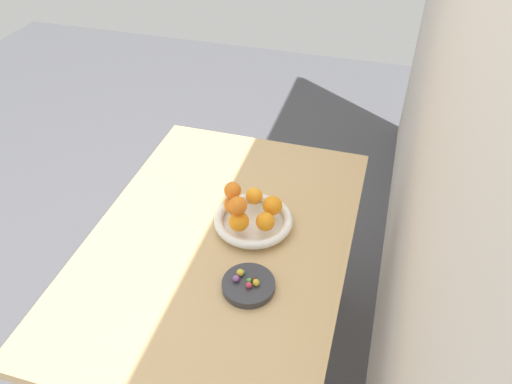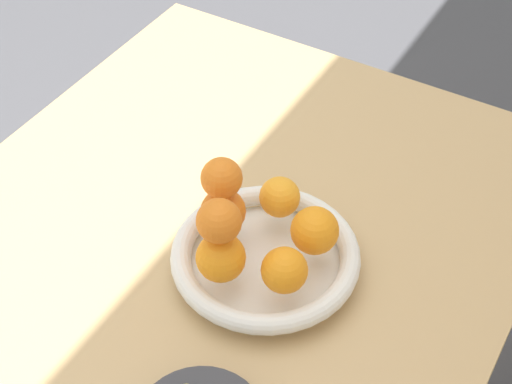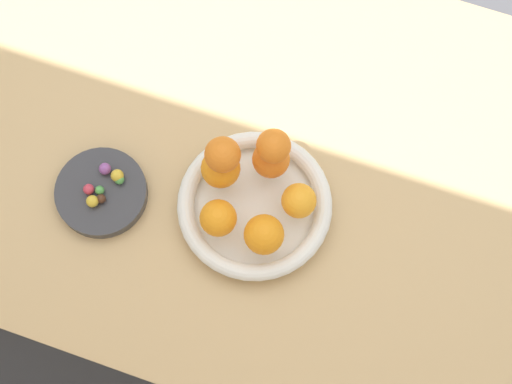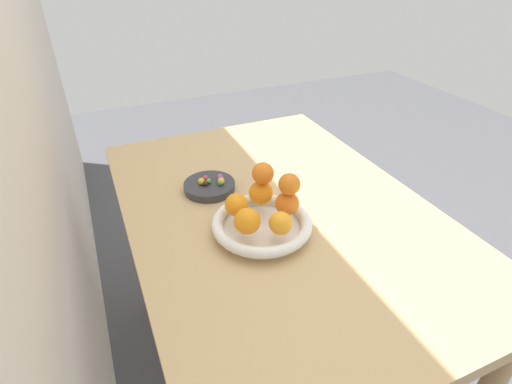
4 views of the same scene
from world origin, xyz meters
The scene contains 19 objects.
ground_plane centered at (0.00, 0.00, 0.00)m, with size 6.00×6.00×0.00m, color #4C4C51.
wall_back centered at (0.00, 0.55, 1.25)m, with size 4.00×0.05×2.50m, color beige.
dining_table centered at (0.00, 0.00, 0.65)m, with size 1.10×0.76×0.74m.
fruit_bowl centered at (-0.08, 0.08, 0.76)m, with size 0.24×0.24×0.04m.
candy_dish centered at (0.15, 0.14, 0.75)m, with size 0.14×0.14×0.02m, color #333338.
orange_0 centered at (-0.08, 0.02, 0.81)m, with size 0.06×0.06×0.06m, color orange.
orange_1 centered at (-0.02, 0.06, 0.81)m, with size 0.06×0.06×0.06m, color orange.
orange_2 centered at (-0.04, 0.13, 0.81)m, with size 0.06×0.06×0.06m, color orange.
orange_3 centered at (-0.11, 0.13, 0.81)m, with size 0.06×0.06×0.06m, color orange.
orange_4 centered at (-0.14, 0.07, 0.81)m, with size 0.05×0.05×0.05m, color orange.
orange_5 centered at (-0.09, 0.02, 0.86)m, with size 0.05×0.05×0.05m, color orange.
orange_6 centered at (-0.02, 0.05, 0.87)m, with size 0.05×0.05×0.05m, color orange.
candy_ball_0 centered at (0.14, 0.11, 0.77)m, with size 0.02×0.02×0.02m, color gold.
candy_ball_1 centered at (0.15, 0.14, 0.77)m, with size 0.01×0.01×0.01m, color #4C9947.
candy_ball_2 centered at (0.15, 0.15, 0.77)m, with size 0.01×0.01×0.01m, color #472819.
candy_ball_3 centered at (0.16, 0.16, 0.77)m, with size 0.02×0.02×0.02m, color gold.
candy_ball_4 centered at (0.17, 0.14, 0.77)m, with size 0.02×0.02×0.02m, color #C6384C.
candy_ball_5 centered at (0.16, 0.10, 0.77)m, with size 0.02×0.02×0.02m, color #8C4C99.
candy_ball_6 centered at (0.13, 0.11, 0.77)m, with size 0.02×0.02×0.02m, color #4C9947.
Camera 1 is at (0.98, 0.40, 1.79)m, focal length 35.00 mm.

